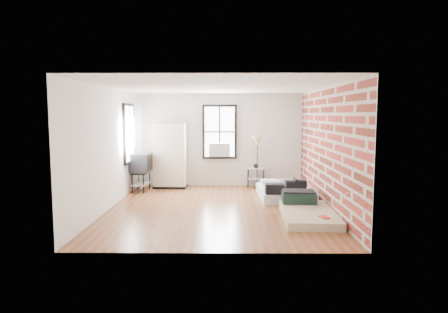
{
  "coord_description": "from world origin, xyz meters",
  "views": [
    {
      "loc": [
        0.23,
        -9.1,
        2.18
      ],
      "look_at": [
        0.16,
        0.3,
        1.18
      ],
      "focal_mm": 32.0,
      "sensor_mm": 36.0,
      "label": 1
    }
  ],
  "objects_px": {
    "side_table": "(256,172)",
    "floor_lamp": "(257,144)",
    "tv_stand": "(141,164)",
    "mattress_bare": "(306,210)",
    "wardrobe": "(170,156)",
    "mattress_main": "(285,191)"
  },
  "relations": [
    {
      "from": "tv_stand",
      "to": "side_table",
      "type": "bearing_deg",
      "value": 14.98
    },
    {
      "from": "mattress_bare",
      "to": "tv_stand",
      "type": "relative_size",
      "value": 1.95
    },
    {
      "from": "wardrobe",
      "to": "side_table",
      "type": "bearing_deg",
      "value": 4.27
    },
    {
      "from": "mattress_bare",
      "to": "wardrobe",
      "type": "height_order",
      "value": "wardrobe"
    },
    {
      "from": "mattress_main",
      "to": "mattress_bare",
      "type": "distance_m",
      "value": 1.91
    },
    {
      "from": "side_table",
      "to": "mattress_bare",
      "type": "bearing_deg",
      "value": -76.03
    },
    {
      "from": "mattress_bare",
      "to": "floor_lamp",
      "type": "xyz_separation_m",
      "value": [
        -0.81,
        3.31,
        1.18
      ]
    },
    {
      "from": "mattress_main",
      "to": "tv_stand",
      "type": "height_order",
      "value": "tv_stand"
    },
    {
      "from": "mattress_bare",
      "to": "wardrobe",
      "type": "distance_m",
      "value": 4.81
    },
    {
      "from": "floor_lamp",
      "to": "mattress_main",
      "type": "bearing_deg",
      "value": -66.02
    },
    {
      "from": "wardrobe",
      "to": "mattress_main",
      "type": "bearing_deg",
      "value": -20.9
    },
    {
      "from": "wardrobe",
      "to": "tv_stand",
      "type": "height_order",
      "value": "wardrobe"
    },
    {
      "from": "mattress_bare",
      "to": "wardrobe",
      "type": "bearing_deg",
      "value": 138.47
    },
    {
      "from": "mattress_bare",
      "to": "mattress_main",
      "type": "bearing_deg",
      "value": 98.32
    },
    {
      "from": "side_table",
      "to": "floor_lamp",
      "type": "bearing_deg",
      "value": -67.12
    },
    {
      "from": "mattress_main",
      "to": "floor_lamp",
      "type": "relative_size",
      "value": 1.2
    },
    {
      "from": "floor_lamp",
      "to": "tv_stand",
      "type": "bearing_deg",
      "value": -170.31
    },
    {
      "from": "floor_lamp",
      "to": "wardrobe",
      "type": "bearing_deg",
      "value": 180.0
    },
    {
      "from": "mattress_main",
      "to": "wardrobe",
      "type": "height_order",
      "value": "wardrobe"
    },
    {
      "from": "mattress_main",
      "to": "tv_stand",
      "type": "distance_m",
      "value": 4.09
    },
    {
      "from": "mattress_bare",
      "to": "floor_lamp",
      "type": "bearing_deg",
      "value": 106.48
    },
    {
      "from": "mattress_main",
      "to": "mattress_bare",
      "type": "bearing_deg",
      "value": -86.27
    }
  ]
}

